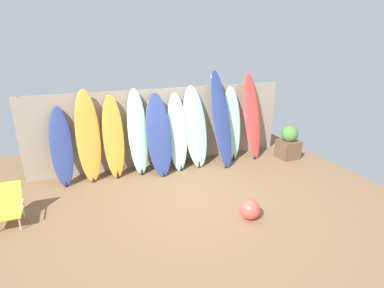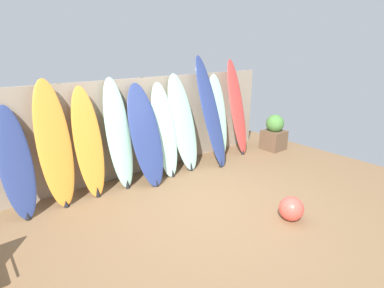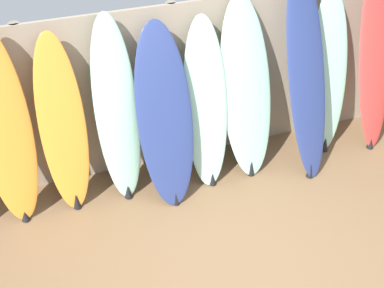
{
  "view_description": "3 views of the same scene",
  "coord_description": "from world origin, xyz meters",
  "px_view_note": "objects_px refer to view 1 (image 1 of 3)",
  "views": [
    {
      "loc": [
        -1.79,
        -4.58,
        2.85
      ],
      "look_at": [
        0.23,
        0.73,
        0.86
      ],
      "focal_mm": 28.0,
      "sensor_mm": 36.0,
      "label": 1
    },
    {
      "loc": [
        -2.75,
        -2.87,
        2.34
      ],
      "look_at": [
        0.07,
        0.63,
        0.87
      ],
      "focal_mm": 28.0,
      "sensor_mm": 36.0,
      "label": 2
    },
    {
      "loc": [
        -1.42,
        -2.6,
        3.72
      ],
      "look_at": [
        -0.15,
        1.0,
        0.9
      ],
      "focal_mm": 50.0,
      "sensor_mm": 36.0,
      "label": 3
    }
  ],
  "objects_px": {
    "surfboard_navy_0": "(61,147)",
    "planter_box": "(289,143)",
    "surfboard_seafoam_8": "(232,124)",
    "surfboard_red_9": "(252,117)",
    "surfboard_orange_2": "(114,138)",
    "beach_ball": "(250,209)",
    "surfboard_seafoam_3": "(138,133)",
    "surfboard_seafoam_6": "(195,127)",
    "surfboard_navy_4": "(159,135)",
    "surfboard_orange_1": "(88,137)",
    "beach_chair": "(6,205)",
    "surfboard_seafoam_5": "(177,132)",
    "surfboard_navy_7": "(221,120)"
  },
  "relations": [
    {
      "from": "surfboard_navy_0",
      "to": "planter_box",
      "type": "height_order",
      "value": "surfboard_navy_0"
    },
    {
      "from": "surfboard_navy_0",
      "to": "surfboard_seafoam_8",
      "type": "xyz_separation_m",
      "value": [
        3.88,
        0.01,
        0.1
      ]
    },
    {
      "from": "surfboard_red_9",
      "to": "planter_box",
      "type": "relative_size",
      "value": 2.5
    },
    {
      "from": "surfboard_orange_2",
      "to": "planter_box",
      "type": "relative_size",
      "value": 2.12
    },
    {
      "from": "planter_box",
      "to": "beach_ball",
      "type": "distance_m",
      "value": 3.12
    },
    {
      "from": "surfboard_seafoam_3",
      "to": "surfboard_seafoam_6",
      "type": "distance_m",
      "value": 1.34
    },
    {
      "from": "surfboard_navy_4",
      "to": "surfboard_seafoam_3",
      "type": "bearing_deg",
      "value": 159.78
    },
    {
      "from": "surfboard_orange_1",
      "to": "beach_chair",
      "type": "height_order",
      "value": "surfboard_orange_1"
    },
    {
      "from": "surfboard_red_9",
      "to": "beach_ball",
      "type": "distance_m",
      "value": 3.03
    },
    {
      "from": "surfboard_navy_0",
      "to": "surfboard_orange_1",
      "type": "xyz_separation_m",
      "value": [
        0.53,
        -0.01,
        0.17
      ]
    },
    {
      "from": "surfboard_navy_0",
      "to": "surfboard_navy_4",
      "type": "distance_m",
      "value": 2.0
    },
    {
      "from": "surfboard_navy_0",
      "to": "surfboard_navy_4",
      "type": "bearing_deg",
      "value": -4.61
    },
    {
      "from": "surfboard_navy_4",
      "to": "surfboard_navy_0",
      "type": "bearing_deg",
      "value": 175.39
    },
    {
      "from": "surfboard_seafoam_5",
      "to": "surfboard_red_9",
      "type": "xyz_separation_m",
      "value": [
        1.95,
        0.01,
        0.19
      ]
    },
    {
      "from": "surfboard_red_9",
      "to": "surfboard_navy_7",
      "type": "bearing_deg",
      "value": -171.63
    },
    {
      "from": "surfboard_orange_2",
      "to": "surfboard_seafoam_5",
      "type": "xyz_separation_m",
      "value": [
        1.41,
        -0.06,
        -0.02
      ]
    },
    {
      "from": "surfboard_navy_0",
      "to": "surfboard_seafoam_6",
      "type": "height_order",
      "value": "surfboard_seafoam_6"
    },
    {
      "from": "surfboard_orange_2",
      "to": "surfboard_navy_4",
      "type": "bearing_deg",
      "value": -9.22
    },
    {
      "from": "surfboard_navy_7",
      "to": "surfboard_red_9",
      "type": "height_order",
      "value": "surfboard_navy_7"
    },
    {
      "from": "surfboard_navy_4",
      "to": "surfboard_seafoam_8",
      "type": "bearing_deg",
      "value": 5.12
    },
    {
      "from": "surfboard_red_9",
      "to": "surfboard_seafoam_8",
      "type": "bearing_deg",
      "value": 172.73
    },
    {
      "from": "surfboard_navy_4",
      "to": "beach_ball",
      "type": "height_order",
      "value": "surfboard_navy_4"
    },
    {
      "from": "surfboard_seafoam_8",
      "to": "beach_chair",
      "type": "bearing_deg",
      "value": -165.1
    },
    {
      "from": "surfboard_navy_4",
      "to": "beach_ball",
      "type": "bearing_deg",
      "value": -69.21
    },
    {
      "from": "planter_box",
      "to": "surfboard_seafoam_8",
      "type": "bearing_deg",
      "value": 159.58
    },
    {
      "from": "surfboard_seafoam_8",
      "to": "surfboard_orange_1",
      "type": "bearing_deg",
      "value": -179.61
    },
    {
      "from": "surfboard_navy_7",
      "to": "surfboard_red_9",
      "type": "bearing_deg",
      "value": 8.37
    },
    {
      "from": "surfboard_orange_1",
      "to": "surfboard_seafoam_8",
      "type": "xyz_separation_m",
      "value": [
        3.35,
        0.02,
        -0.07
      ]
    },
    {
      "from": "surfboard_seafoam_3",
      "to": "surfboard_navy_4",
      "type": "height_order",
      "value": "surfboard_seafoam_3"
    },
    {
      "from": "surfboard_red_9",
      "to": "beach_ball",
      "type": "xyz_separation_m",
      "value": [
        -1.5,
        -2.49,
        -0.86
      ]
    },
    {
      "from": "surfboard_navy_4",
      "to": "surfboard_seafoam_5",
      "type": "bearing_deg",
      "value": 11.93
    },
    {
      "from": "surfboard_seafoam_8",
      "to": "surfboard_seafoam_6",
      "type": "bearing_deg",
      "value": -177.42
    },
    {
      "from": "surfboard_navy_4",
      "to": "beach_chair",
      "type": "height_order",
      "value": "surfboard_navy_4"
    },
    {
      "from": "surfboard_navy_0",
      "to": "surfboard_seafoam_3",
      "type": "xyz_separation_m",
      "value": [
        1.56,
        -0.0,
        0.14
      ]
    },
    {
      "from": "beach_chair",
      "to": "surfboard_seafoam_6",
      "type": "bearing_deg",
      "value": 34.64
    },
    {
      "from": "beach_chair",
      "to": "beach_ball",
      "type": "height_order",
      "value": "beach_chair"
    },
    {
      "from": "surfboard_orange_1",
      "to": "beach_chair",
      "type": "bearing_deg",
      "value": -138.27
    },
    {
      "from": "surfboard_seafoam_8",
      "to": "surfboard_orange_2",
      "type": "bearing_deg",
      "value": -179.71
    },
    {
      "from": "surfboard_seafoam_6",
      "to": "planter_box",
      "type": "distance_m",
      "value": 2.44
    },
    {
      "from": "surfboard_orange_2",
      "to": "surfboard_red_9",
      "type": "xyz_separation_m",
      "value": [
        3.36,
        -0.05,
        0.17
      ]
    },
    {
      "from": "planter_box",
      "to": "beach_chair",
      "type": "bearing_deg",
      "value": -172.97
    },
    {
      "from": "surfboard_seafoam_3",
      "to": "surfboard_seafoam_6",
      "type": "relative_size",
      "value": 1.01
    },
    {
      "from": "surfboard_orange_1",
      "to": "surfboard_red_9",
      "type": "distance_m",
      "value": 3.87
    },
    {
      "from": "surfboard_orange_2",
      "to": "beach_ball",
      "type": "distance_m",
      "value": 3.22
    },
    {
      "from": "surfboard_seafoam_8",
      "to": "surfboard_red_9",
      "type": "bearing_deg",
      "value": -7.27
    },
    {
      "from": "surfboard_navy_4",
      "to": "surfboard_seafoam_6",
      "type": "distance_m",
      "value": 0.92
    },
    {
      "from": "surfboard_orange_2",
      "to": "surfboard_seafoam_3",
      "type": "xyz_separation_m",
      "value": [
        0.52,
        0.0,
        0.06
      ]
    },
    {
      "from": "surfboard_navy_4",
      "to": "planter_box",
      "type": "relative_size",
      "value": 2.09
    },
    {
      "from": "surfboard_orange_1",
      "to": "beach_chair",
      "type": "xyz_separation_m",
      "value": [
        -1.39,
        -1.24,
        -0.63
      ]
    },
    {
      "from": "surfboard_orange_2",
      "to": "surfboard_navy_7",
      "type": "height_order",
      "value": "surfboard_navy_7"
    }
  ]
}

